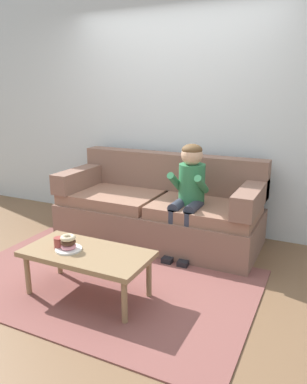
{
  "coord_description": "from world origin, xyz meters",
  "views": [
    {
      "loc": [
        1.64,
        -2.67,
        1.61
      ],
      "look_at": [
        0.14,
        0.45,
        0.65
      ],
      "focal_mm": 34.85,
      "sensor_mm": 36.0,
      "label": 1
    }
  ],
  "objects_px": {
    "coffee_table": "(87,256)",
    "donut": "(68,246)",
    "person_child": "(189,189)",
    "mug": "(59,243)",
    "toy_controller": "(69,252)",
    "couch": "(160,210)"
  },
  "relations": [
    {
      "from": "coffee_table",
      "to": "donut",
      "type": "distance_m",
      "value": 0.17
    },
    {
      "from": "person_child",
      "to": "mug",
      "type": "xyz_separation_m",
      "value": [
        -0.65,
        -1.17,
        -0.24
      ]
    },
    {
      "from": "coffee_table",
      "to": "donut",
      "type": "relative_size",
      "value": 8.43
    },
    {
      "from": "toy_controller",
      "to": "mug",
      "type": "bearing_deg",
      "value": -85.51
    },
    {
      "from": "person_child",
      "to": "mug",
      "type": "distance_m",
      "value": 1.36
    },
    {
      "from": "donut",
      "to": "toy_controller",
      "type": "height_order",
      "value": "donut"
    },
    {
      "from": "couch",
      "to": "donut",
      "type": "xyz_separation_m",
      "value": [
        -0.16,
        -1.37,
        0.09
      ]
    },
    {
      "from": "coffee_table",
      "to": "mug",
      "type": "relative_size",
      "value": 11.24
    },
    {
      "from": "person_child",
      "to": "toy_controller",
      "type": "distance_m",
      "value": 1.36
    },
    {
      "from": "coffee_table",
      "to": "toy_controller",
      "type": "bearing_deg",
      "value": 138.8
    },
    {
      "from": "person_child",
      "to": "toy_controller",
      "type": "xyz_separation_m",
      "value": [
        -1.05,
        -0.57,
        -0.65
      ]
    },
    {
      "from": "couch",
      "to": "toy_controller",
      "type": "xyz_separation_m",
      "value": [
        -0.65,
        -0.78,
        -0.31
      ]
    },
    {
      "from": "coffee_table",
      "to": "mug",
      "type": "distance_m",
      "value": 0.25
    },
    {
      "from": "donut",
      "to": "mug",
      "type": "relative_size",
      "value": 1.33
    },
    {
      "from": "couch",
      "to": "person_child",
      "type": "bearing_deg",
      "value": -26.66
    },
    {
      "from": "person_child",
      "to": "toy_controller",
      "type": "relative_size",
      "value": 4.87
    },
    {
      "from": "donut",
      "to": "toy_controller",
      "type": "bearing_deg",
      "value": 129.53
    },
    {
      "from": "donut",
      "to": "coffee_table",
      "type": "bearing_deg",
      "value": 15.62
    },
    {
      "from": "person_child",
      "to": "mug",
      "type": "height_order",
      "value": "person_child"
    },
    {
      "from": "coffee_table",
      "to": "toy_controller",
      "type": "height_order",
      "value": "coffee_table"
    },
    {
      "from": "coffee_table",
      "to": "person_child",
      "type": "bearing_deg",
      "value": 69.51
    },
    {
      "from": "mug",
      "to": "toy_controller",
      "type": "relative_size",
      "value": 0.4
    }
  ]
}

